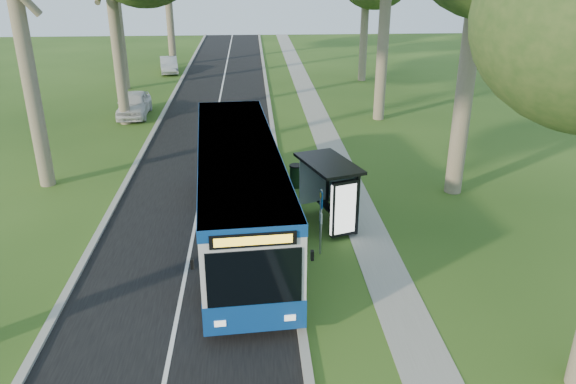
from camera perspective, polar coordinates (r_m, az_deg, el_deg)
name	(u,v)px	position (r m, az deg, el deg)	size (l,w,h in m)	color
ground	(292,267)	(18.83, 0.44, -7.59)	(120.00, 120.00, 0.00)	#274716
road	(207,166)	(27.97, -8.25, 2.67)	(7.00, 100.00, 0.02)	black
kerb_east	(278,163)	(27.88, -1.07, 2.96)	(0.25, 100.00, 0.12)	#9E9B93
kerb_west	(135,166)	(28.45, -15.31, 2.54)	(0.25, 100.00, 0.12)	#9E9B93
centre_line	(207,165)	(27.96, -8.26, 2.69)	(0.12, 100.00, 0.01)	white
footpath	(337,163)	(28.19, 5.04, 2.99)	(1.50, 100.00, 0.02)	gray
bus	(239,190)	(20.23, -5.00, 0.22)	(3.69, 13.18, 3.45)	silver
bus_stop_sign	(321,214)	(18.96, 3.36, -2.28)	(0.09, 0.34, 2.39)	gray
bus_shelter	(333,185)	(20.70, 4.63, 0.74)	(2.44, 3.29, 2.53)	black
litter_bin	(296,176)	(24.96, 0.81, 1.66)	(0.59, 0.59, 1.04)	black
car_white	(134,104)	(37.78, -15.37, 8.60)	(1.82, 4.52, 1.54)	silver
car_silver	(169,65)	(51.90, -12.01, 12.52)	(1.44, 4.12, 1.36)	#ABAEB3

